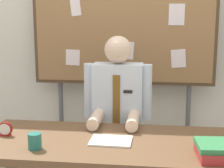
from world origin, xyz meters
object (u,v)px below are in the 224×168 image
at_px(bulletin_board, 123,35).
at_px(person, 118,127).
at_px(desk, 109,153).
at_px(open_notebook, 111,141).
at_px(desk_clock, 5,130).
at_px(book_stack, 213,150).
at_px(coffee_mug, 35,141).

bearing_deg(bulletin_board, person, -90.03).
distance_m(desk, open_notebook, 0.10).
distance_m(bulletin_board, desk_clock, 1.39).
bearing_deg(person, open_notebook, -88.37).
relative_size(person, book_stack, 5.29).
height_order(open_notebook, desk_clock, desk_clock).
bearing_deg(desk, person, 90.00).
height_order(person, open_notebook, person).
relative_size(desk_clock, coffee_mug, 0.98).
xyz_separation_m(desk, coffee_mug, (-0.44, -0.20, 0.14)).
bearing_deg(person, desk, -90.00).
height_order(person, bulletin_board, bulletin_board).
relative_size(desk, desk_clock, 18.19).
distance_m(person, open_notebook, 0.58).
relative_size(person, bulletin_board, 0.74).
xyz_separation_m(desk, bulletin_board, (0.00, 1.03, 0.73)).
height_order(person, desk_clock, person).
relative_size(bulletin_board, open_notebook, 6.96).
distance_m(open_notebook, coffee_mug, 0.49).
xyz_separation_m(desk, open_notebook, (0.02, -0.02, 0.09)).
xyz_separation_m(book_stack, desk_clock, (-1.36, 0.21, -0.00)).
height_order(desk_clock, coffee_mug, coffee_mug).
bearing_deg(desk_clock, desk, -0.53).
bearing_deg(open_notebook, bulletin_board, 90.88).
distance_m(bulletin_board, coffee_mug, 1.44).
bearing_deg(coffee_mug, person, 59.90).
distance_m(person, coffee_mug, 0.88).
distance_m(person, bulletin_board, 0.87).
bearing_deg(desk_clock, coffee_mug, -36.12).
height_order(book_stack, desk_clock, desk_clock).
relative_size(bulletin_board, desk_clock, 19.33).
distance_m(desk, person, 0.55).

